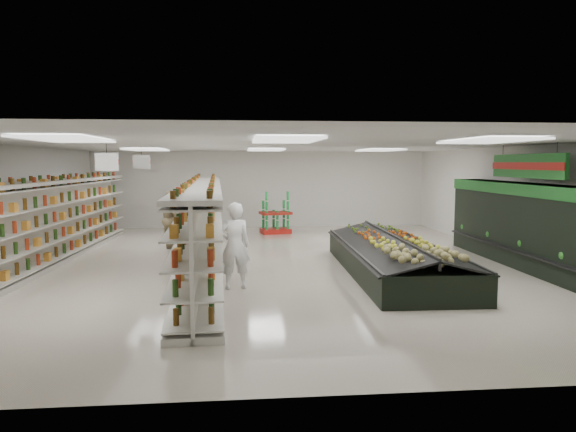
{
  "coord_description": "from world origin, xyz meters",
  "views": [
    {
      "loc": [
        -0.85,
        -13.72,
        2.74
      ],
      "look_at": [
        0.48,
        0.76,
        1.22
      ],
      "focal_mm": 32.0,
      "sensor_mm": 36.0,
      "label": 1
    }
  ],
  "objects": [
    {
      "name": "shopper_main",
      "position": [
        -1.0,
        -2.71,
        0.95
      ],
      "size": [
        0.75,
        0.56,
        1.89
      ],
      "primitive_type": "imported",
      "rotation": [
        0.0,
        0.0,
        3.31
      ],
      "color": "white",
      "rests_on": "floor"
    },
    {
      "name": "wall_right",
      "position": [
        7.0,
        0.0,
        1.6
      ],
      "size": [
        0.02,
        16.0,
        3.2
      ],
      "primitive_type": "cube",
      "color": "white",
      "rests_on": "floor"
    },
    {
      "name": "gondola_center",
      "position": [
        -1.88,
        0.09,
        1.0
      ],
      "size": [
        1.53,
        12.65,
        2.19
      ],
      "rotation": [
        0.0,
        0.0,
        0.05
      ],
      "color": "silver",
      "rests_on": "floor"
    },
    {
      "name": "aisle_sign_far",
      "position": [
        -3.8,
        2.0,
        2.75
      ],
      "size": [
        0.52,
        0.06,
        0.75
      ],
      "color": "white",
      "rests_on": "ceiling"
    },
    {
      "name": "shopper_background",
      "position": [
        -3.07,
        3.03,
        0.92
      ],
      "size": [
        0.72,
        0.99,
        1.84
      ],
      "primitive_type": "imported",
      "rotation": [
        0.0,
        0.0,
        1.77
      ],
      "color": "#9B795F",
      "rests_on": "floor"
    },
    {
      "name": "wall_front",
      "position": [
        0.0,
        -8.0,
        1.6
      ],
      "size": [
        14.0,
        0.02,
        3.2
      ],
      "primitive_type": "cube",
      "color": "white",
      "rests_on": "floor"
    },
    {
      "name": "ceiling",
      "position": [
        0.0,
        0.0,
        3.2
      ],
      "size": [
        14.0,
        16.0,
        0.02
      ],
      "primitive_type": "cube",
      "color": "white",
      "rests_on": "wall_back"
    },
    {
      "name": "floor",
      "position": [
        0.0,
        0.0,
        0.0
      ],
      "size": [
        16.0,
        16.0,
        0.0
      ],
      "primitive_type": "plane",
      "color": "beige",
      "rests_on": "ground"
    },
    {
      "name": "gondola_left",
      "position": [
        -6.11,
        -0.17,
        1.04
      ],
      "size": [
        1.55,
        13.04,
        2.26
      ],
      "rotation": [
        0.0,
        0.0,
        -0.04
      ],
      "color": "silver",
      "rests_on": "floor"
    },
    {
      "name": "wall_left",
      "position": [
        -7.0,
        0.0,
        1.6
      ],
      "size": [
        0.02,
        16.0,
        3.2
      ],
      "primitive_type": "cube",
      "color": "white",
      "rests_on": "floor"
    },
    {
      "name": "produce_wall_case",
      "position": [
        6.53,
        -1.5,
        1.24
      ],
      "size": [
        0.93,
        8.0,
        2.2
      ],
      "color": "black",
      "rests_on": "floor"
    },
    {
      "name": "soda_endcap",
      "position": [
        0.47,
        5.97,
        0.72
      ],
      "size": [
        1.29,
        1.0,
        1.48
      ],
      "rotation": [
        0.0,
        0.0,
        0.2
      ],
      "color": "#B21B14",
      "rests_on": "floor"
    },
    {
      "name": "produce_island",
      "position": [
        2.89,
        -1.5,
        0.44
      ],
      "size": [
        2.48,
        6.47,
        0.96
      ],
      "rotation": [
        0.0,
        0.0,
        -0.02
      ],
      "color": "black",
      "rests_on": "floor"
    },
    {
      "name": "wall_back",
      "position": [
        0.0,
        8.0,
        1.6
      ],
      "size": [
        14.0,
        0.02,
        3.2
      ],
      "primitive_type": "cube",
      "color": "white",
      "rests_on": "floor"
    },
    {
      "name": "aisle_sign_near",
      "position": [
        -3.8,
        -2.0,
        2.75
      ],
      "size": [
        0.52,
        0.06,
        0.75
      ],
      "color": "white",
      "rests_on": "ceiling"
    },
    {
      "name": "hortifruti_banner",
      "position": [
        6.25,
        -1.5,
        2.65
      ],
      "size": [
        0.12,
        3.2,
        0.95
      ],
      "color": "#1B6822",
      "rests_on": "ceiling"
    }
  ]
}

